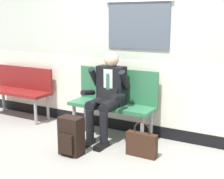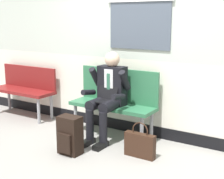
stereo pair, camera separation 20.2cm
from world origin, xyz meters
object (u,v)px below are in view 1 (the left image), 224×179
(handbag, at_px, (142,144))
(bench_with_person, at_px, (114,98))
(bench_empty, at_px, (20,88))
(backpack, at_px, (71,136))
(person_seated, at_px, (107,94))

(handbag, bearing_deg, bench_with_person, 142.84)
(bench_empty, height_order, handbag, bench_empty)
(backpack, bearing_deg, bench_empty, 152.89)
(bench_with_person, bearing_deg, backpack, -97.87)
(bench_with_person, xyz_separation_m, handbag, (0.67, -0.51, -0.40))
(bench_empty, height_order, backpack, bench_empty)
(bench_empty, distance_m, handbag, 2.59)
(bench_empty, height_order, person_seated, person_seated)
(bench_with_person, height_order, handbag, bench_with_person)
(person_seated, distance_m, backpack, 0.81)
(bench_with_person, height_order, person_seated, person_seated)
(bench_with_person, height_order, bench_empty, bench_with_person)
(backpack, bearing_deg, person_seated, 79.81)
(backpack, xyz_separation_m, handbag, (0.80, 0.38, -0.08))
(handbag, bearing_deg, backpack, -154.45)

